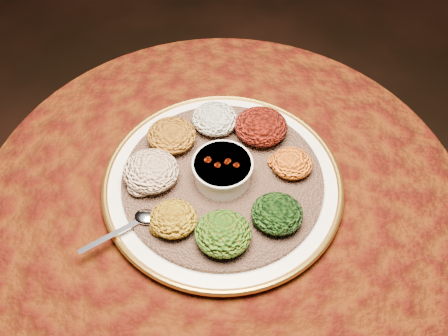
# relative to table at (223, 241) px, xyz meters

# --- Properties ---
(table) EXTENTS (0.96, 0.96, 0.73)m
(table) POSITION_rel_table_xyz_m (0.00, 0.00, 0.00)
(table) COLOR black
(table) RESTS_ON ground
(platter) EXTENTS (0.60, 0.60, 0.02)m
(platter) POSITION_rel_table_xyz_m (-0.00, 0.02, 0.19)
(platter) COLOR white
(platter) RESTS_ON table
(injera) EXTENTS (0.40, 0.40, 0.01)m
(injera) POSITION_rel_table_xyz_m (-0.00, 0.02, 0.20)
(injera) COLOR brown
(injera) RESTS_ON platter
(stew_bowl) EXTENTS (0.11, 0.11, 0.05)m
(stew_bowl) POSITION_rel_table_xyz_m (-0.00, 0.02, 0.24)
(stew_bowl) COLOR silver
(stew_bowl) RESTS_ON injera
(spoon) EXTENTS (0.12, 0.11, 0.01)m
(spoon) POSITION_rel_table_xyz_m (-0.13, -0.10, 0.21)
(spoon) COLOR silver
(spoon) RESTS_ON injera
(portion_ayib) EXTENTS (0.10, 0.09, 0.05)m
(portion_ayib) POSITION_rel_table_xyz_m (-0.04, 0.15, 0.23)
(portion_ayib) COLOR beige
(portion_ayib) RESTS_ON injera
(portion_kitfo) EXTENTS (0.11, 0.10, 0.05)m
(portion_kitfo) POSITION_rel_table_xyz_m (0.06, 0.14, 0.23)
(portion_kitfo) COLOR black
(portion_kitfo) RESTS_ON injera
(portion_tikil) EXTENTS (0.08, 0.08, 0.04)m
(portion_tikil) POSITION_rel_table_xyz_m (0.13, 0.06, 0.23)
(portion_tikil) COLOR #BB7F0F
(portion_tikil) RESTS_ON injera
(portion_gomen) EXTENTS (0.09, 0.09, 0.04)m
(portion_gomen) POSITION_rel_table_xyz_m (0.11, -0.06, 0.23)
(portion_gomen) COLOR black
(portion_gomen) RESTS_ON injera
(portion_mixveg) EXTENTS (0.10, 0.10, 0.05)m
(portion_mixveg) POSITION_rel_table_xyz_m (0.02, -0.11, 0.23)
(portion_mixveg) COLOR #943D09
(portion_mixveg) RESTS_ON injera
(portion_kik) EXTENTS (0.09, 0.08, 0.04)m
(portion_kik) POSITION_rel_table_xyz_m (-0.07, -0.09, 0.23)
(portion_kik) COLOR #A37B0E
(portion_kik) RESTS_ON injera
(portion_timatim) EXTENTS (0.11, 0.10, 0.05)m
(portion_timatim) POSITION_rel_table_xyz_m (-0.14, -0.00, 0.23)
(portion_timatim) COLOR #740607
(portion_timatim) RESTS_ON injera
(portion_shiro) EXTENTS (0.10, 0.09, 0.05)m
(portion_shiro) POSITION_rel_table_xyz_m (-0.12, 0.09, 0.23)
(portion_shiro) COLOR #985212
(portion_shiro) RESTS_ON injera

